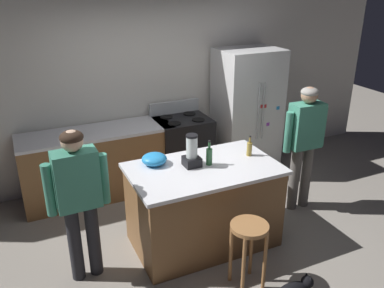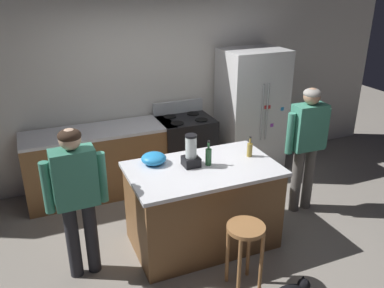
% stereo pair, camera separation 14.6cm
% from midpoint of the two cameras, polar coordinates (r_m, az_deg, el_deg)
% --- Properties ---
extents(ground_plane, '(14.00, 14.00, 0.00)m').
position_cam_midpoint_polar(ground_plane, '(4.75, 0.66, -13.51)').
color(ground_plane, gray).
extents(back_wall, '(8.00, 0.10, 2.70)m').
position_cam_midpoint_polar(back_wall, '(5.83, -7.61, 8.10)').
color(back_wall, silver).
rests_on(back_wall, ground_plane).
extents(kitchen_island, '(1.59, 0.95, 0.94)m').
position_cam_midpoint_polar(kitchen_island, '(4.48, 0.68, -8.65)').
color(kitchen_island, brown).
rests_on(kitchen_island, ground_plane).
extents(back_counter_run, '(2.00, 0.64, 0.94)m').
position_cam_midpoint_polar(back_counter_run, '(5.59, -13.72, -2.69)').
color(back_counter_run, brown).
rests_on(back_counter_run, ground_plane).
extents(refrigerator, '(0.90, 0.73, 1.84)m').
position_cam_midpoint_polar(refrigerator, '(6.15, 7.05, 4.72)').
color(refrigerator, silver).
rests_on(refrigerator, ground_plane).
extents(stove_range, '(0.76, 0.65, 1.12)m').
position_cam_midpoint_polar(stove_range, '(5.87, -2.09, -0.62)').
color(stove_range, black).
rests_on(stove_range, ground_plane).
extents(person_by_island_left, '(0.59, 0.23, 1.57)m').
position_cam_midpoint_polar(person_by_island_left, '(3.93, -16.82, -6.63)').
color(person_by_island_left, '#26262B').
rests_on(person_by_island_left, ground_plane).
extents(person_by_sink_right, '(0.59, 0.23, 1.61)m').
position_cam_midpoint_polar(person_by_sink_right, '(5.11, 14.85, 0.92)').
color(person_by_sink_right, '#66605B').
rests_on(person_by_sink_right, ground_plane).
extents(bar_stool, '(0.36, 0.36, 0.69)m').
position_cam_midpoint_polar(bar_stool, '(3.89, 6.94, -13.19)').
color(bar_stool, '#9E6B3D').
rests_on(bar_stool, ground_plane).
extents(blender_appliance, '(0.17, 0.17, 0.35)m').
position_cam_midpoint_polar(blender_appliance, '(4.23, -1.02, -1.27)').
color(blender_appliance, black).
rests_on(blender_appliance, kitchen_island).
extents(bottle_vinegar, '(0.06, 0.06, 0.24)m').
position_cam_midpoint_polar(bottle_vinegar, '(4.53, 7.20, -0.62)').
color(bottle_vinegar, olive).
rests_on(bottle_vinegar, kitchen_island).
extents(bottle_olive_oil, '(0.07, 0.07, 0.28)m').
position_cam_midpoint_polar(bottle_olive_oil, '(4.27, 1.46, -1.70)').
color(bottle_olive_oil, '#2D6638').
rests_on(bottle_olive_oil, kitchen_island).
extents(mixing_bowl, '(0.27, 0.27, 0.12)m').
position_cam_midpoint_polar(mixing_bowl, '(4.32, -6.32, -2.13)').
color(mixing_bowl, '#268CD8').
rests_on(mixing_bowl, kitchen_island).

